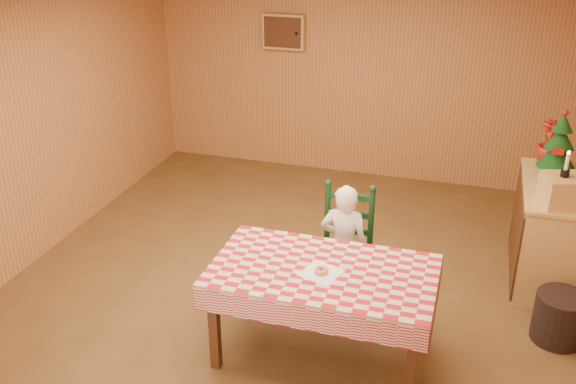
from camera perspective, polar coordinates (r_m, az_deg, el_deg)
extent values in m
plane|color=brown|center=(5.76, -0.59, -9.41)|extent=(6.00, 6.00, 0.00)
cube|color=#B77742|center=(7.92, 6.07, 10.50)|extent=(5.00, 0.10, 2.60)
cube|color=#B77742|center=(6.33, -22.86, 4.95)|extent=(0.10, 6.00, 2.60)
cube|color=tan|center=(7.98, -0.40, 14.06)|extent=(0.52, 0.08, 0.42)
cube|color=#4A2813|center=(7.94, -0.50, 14.00)|extent=(0.46, 0.02, 0.36)
sphere|color=black|center=(7.87, 0.75, 13.90)|extent=(0.04, 0.04, 0.04)
cube|color=#4A2813|center=(4.74, 3.11, -7.38)|extent=(1.60, 0.90, 0.06)
cube|color=#4A2813|center=(4.86, -6.54, -11.99)|extent=(0.07, 0.07, 0.69)
cube|color=#4A2813|center=(4.57, 10.89, -15.04)|extent=(0.07, 0.07, 0.69)
cube|color=#4A2813|center=(5.42, -3.46, -7.54)|extent=(0.07, 0.07, 0.69)
cube|color=#4A2813|center=(5.17, 11.93, -9.92)|extent=(0.07, 0.07, 0.69)
cube|color=red|center=(4.72, 3.13, -6.97)|extent=(1.64, 0.94, 0.02)
cube|color=red|center=(4.40, 1.56, -11.18)|extent=(1.64, 0.02, 0.18)
cube|color=red|center=(5.16, 4.39, -5.28)|extent=(1.64, 0.02, 0.18)
cube|color=#2D5125|center=(5.00, -6.11, -6.46)|extent=(0.02, 0.94, 0.18)
cube|color=#2D5125|center=(4.68, 13.00, -9.40)|extent=(0.02, 0.94, 0.18)
cube|color=black|center=(5.50, 4.93, -6.04)|extent=(0.44, 0.40, 0.04)
cylinder|color=black|center=(5.51, 2.51, -8.64)|extent=(0.04, 0.04, 0.41)
cylinder|color=black|center=(5.45, 6.42, -9.24)|extent=(0.04, 0.04, 0.41)
cylinder|color=black|center=(5.79, 3.37, -6.85)|extent=(0.04, 0.04, 0.41)
cylinder|color=black|center=(5.73, 7.09, -7.40)|extent=(0.04, 0.04, 0.41)
cylinder|color=black|center=(5.53, 3.51, -2.04)|extent=(0.05, 0.05, 0.60)
sphere|color=black|center=(5.40, 3.59, 0.80)|extent=(0.06, 0.06, 0.06)
cylinder|color=black|center=(5.46, 7.39, -2.56)|extent=(0.05, 0.05, 0.60)
sphere|color=black|center=(5.33, 7.56, 0.31)|extent=(0.06, 0.06, 0.06)
cube|color=black|center=(5.55, 5.39, -3.40)|extent=(0.38, 0.03, 0.05)
cube|color=black|center=(5.47, 5.46, -1.93)|extent=(0.38, 0.03, 0.05)
cube|color=black|center=(5.40, 5.52, -0.41)|extent=(0.38, 0.03, 0.05)
imported|color=white|center=(5.43, 4.98, -4.84)|extent=(0.41, 0.27, 1.12)
cube|color=white|center=(4.67, 2.98, -7.16)|extent=(0.32, 0.32, 0.00)
torus|color=#D1864B|center=(4.66, 2.98, -6.96)|extent=(0.12, 0.12, 0.04)
cube|color=tan|center=(6.30, 21.97, -3.43)|extent=(0.50, 1.20, 0.90)
cube|color=tan|center=(6.11, 22.66, 0.42)|extent=(0.54, 1.24, 0.03)
cube|color=#4A2813|center=(6.28, 19.63, -3.15)|extent=(0.02, 1.20, 0.80)
cube|color=tan|center=(5.69, 23.14, 0.11)|extent=(0.38, 0.38, 0.25)
cylinder|color=#4A2813|center=(6.32, 22.60, 1.77)|extent=(0.04, 0.04, 0.08)
cone|color=black|center=(6.27, 22.83, 3.11)|extent=(0.34, 0.34, 0.24)
cone|color=black|center=(6.21, 23.07, 4.48)|extent=(0.26, 0.26, 0.20)
cone|color=black|center=(6.17, 23.29, 5.70)|extent=(0.18, 0.18, 0.16)
sphere|color=maroon|center=(6.15, 23.43, 6.49)|extent=(0.06, 0.06, 0.06)
cube|color=maroon|center=(6.10, 22.86, 3.34)|extent=(0.10, 0.02, 0.06)
sphere|color=maroon|center=(6.21, 23.64, 3.08)|extent=(0.04, 0.04, 0.04)
sphere|color=maroon|center=(6.27, 22.32, 4.20)|extent=(0.04, 0.04, 0.04)
sphere|color=maroon|center=(6.29, 23.44, 5.04)|extent=(0.04, 0.04, 0.04)
imported|color=maroon|center=(6.54, 22.23, 4.12)|extent=(0.27, 0.27, 0.41)
cylinder|color=black|center=(5.64, 23.40, 1.54)|extent=(0.07, 0.07, 0.06)
cylinder|color=white|center=(5.60, 23.57, 2.48)|extent=(0.03, 0.03, 0.14)
sphere|color=orange|center=(5.57, 23.71, 3.26)|extent=(0.02, 0.02, 0.02)
cylinder|color=black|center=(5.61, 22.99, -10.25)|extent=(0.44, 0.44, 0.41)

